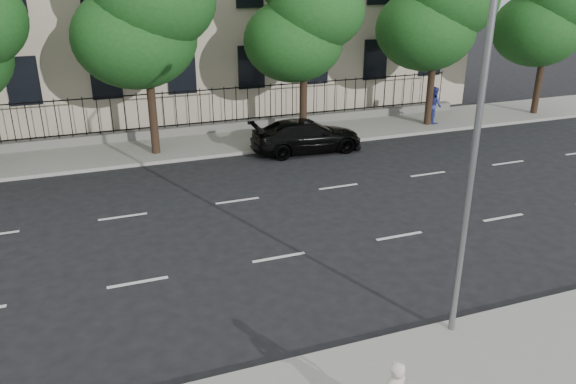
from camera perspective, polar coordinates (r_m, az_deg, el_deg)
name	(u,v)px	position (r m, az deg, el deg)	size (l,w,h in m)	color
ground	(312,303)	(14.39, 2.43, -11.15)	(120.00, 120.00, 0.00)	black
far_sidewalk	(197,145)	(26.68, -9.19, 4.77)	(60.00, 4.00, 0.15)	gray
lane_markings	(256,226)	(18.29, -3.28, -3.46)	(49.60, 4.62, 0.01)	silver
iron_fence	(190,124)	(28.13, -9.97, 6.84)	(30.00, 0.50, 2.20)	slate
street_light	(462,109)	(12.09, 17.28, 8.03)	(0.25, 3.32, 8.05)	slate
tree_c	(143,4)	(24.63, -14.50, 18.00)	(5.89, 5.50, 9.80)	#382619
tree_d	(304,14)	(26.39, 1.60, 17.63)	(5.34, 4.94, 8.84)	#382619
tree_e	(437,2)	(29.68, 14.93, 18.13)	(5.71, 5.31, 9.46)	#382619
tree_f	(550,6)	(34.14, 25.04, 16.77)	(5.52, 5.12, 9.01)	#382619
black_sedan	(307,136)	(25.41, 1.91, 5.73)	(2.06, 5.07, 1.47)	black
pedestrian_far	(434,105)	(30.59, 14.59, 8.56)	(0.92, 0.72, 1.90)	#2D3891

